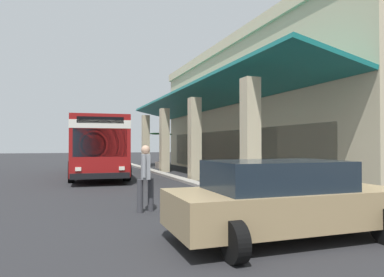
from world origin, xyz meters
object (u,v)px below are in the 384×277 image
transit_bus (99,143)px  parked_sedan_tan (283,199)px  pedestrian (146,174)px  potted_palm (162,159)px

transit_bus → parked_sedan_tan: transit_bus is taller
transit_bus → pedestrian: bearing=0.7°
potted_palm → pedestrian: bearing=-16.9°
transit_bus → potted_palm: (-4.57, 5.06, -1.19)m
potted_palm → parked_sedan_tan: bearing=-8.9°
pedestrian → potted_palm: (-16.24, 4.92, -0.33)m
pedestrian → transit_bus: bearing=-179.3°
parked_sedan_tan → pedestrian: pedestrian is taller
parked_sedan_tan → transit_bus: bearing=-172.6°
transit_bus → potted_palm: bearing=132.1°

